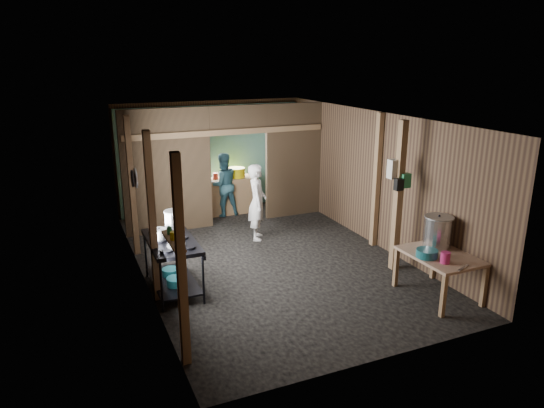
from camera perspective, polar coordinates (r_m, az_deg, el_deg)
name	(u,v)px	position (r m, az deg, el deg)	size (l,w,h in m)	color
floor	(268,258)	(9.22, -0.50, -6.24)	(4.50, 7.00, 0.00)	black
ceiling	(267,117)	(8.55, -0.54, 10.03)	(4.50, 7.00, 0.00)	black
wall_back	(211,156)	(12.02, -7.07, 5.54)	(4.50, 0.00, 2.60)	brown
wall_front	(385,262)	(5.90, 12.93, -6.55)	(4.50, 0.00, 2.60)	brown
wall_left	(139,205)	(8.22, -15.12, -0.08)	(0.00, 7.00, 2.60)	brown
wall_right	(374,178)	(9.86, 11.62, 2.90)	(0.00, 7.00, 2.60)	brown
partition_left	(167,172)	(10.47, -11.99, 3.67)	(1.85, 0.10, 2.60)	brown
partition_right	(293,160)	(11.38, 2.48, 5.04)	(1.35, 0.10, 2.60)	brown
partition_header	(238,119)	(10.71, -3.94, 9.71)	(1.30, 0.10, 0.60)	brown
turquoise_panel	(212,158)	(11.97, -6.97, 5.26)	(4.40, 0.06, 2.50)	#609A96
back_counter	(231,195)	(11.79, -4.75, 1.03)	(1.20, 0.50, 0.85)	#91643F
wall_clock	(221,131)	(11.90, -5.86, 8.40)	(0.20, 0.20, 0.03)	beige
post_left_a	(181,264)	(5.81, -10.44, -6.77)	(0.10, 0.12, 2.60)	#91643F
post_left_b	(152,218)	(7.47, -13.64, -1.63)	(0.10, 0.12, 2.60)	#91643F
post_left_c	(132,187)	(9.38, -15.83, 1.90)	(0.10, 0.12, 2.60)	#91643F
post_right	(377,181)	(9.67, 11.95, 2.60)	(0.10, 0.12, 2.60)	#91643F
post_free	(398,197)	(8.62, 14.33, 0.75)	(0.12, 0.12, 2.60)	#91643F
cross_beam	(228,132)	(10.62, -5.10, 8.26)	(4.40, 0.12, 0.12)	#91643F
pan_lid_big	(136,178)	(8.52, -15.45, 2.92)	(0.34, 0.34, 0.03)	#959595
pan_lid_small	(132,179)	(8.93, -15.78, 2.84)	(0.30, 0.30, 0.03)	black
wall_shelf	(173,241)	(6.23, -11.29, -4.18)	(0.14, 0.80, 0.03)	#91643F
jar_white	(178,243)	(5.98, -10.80, -4.39)	(0.07, 0.07, 0.10)	beige
jar_yellow	(173,236)	(6.21, -11.32, -3.62)	(0.08, 0.08, 0.10)	gold
jar_green	(169,230)	(6.42, -11.75, -2.99)	(0.06, 0.06, 0.10)	#207A46
bag_white	(395,169)	(8.54, 13.97, 3.95)	(0.22, 0.15, 0.32)	beige
bag_green	(405,180)	(8.55, 15.09, 2.64)	(0.16, 0.12, 0.24)	#207A46
bag_black	(399,184)	(8.46, 14.40, 2.20)	(0.14, 0.10, 0.20)	black
gas_range	(173,265)	(8.02, -11.36, -6.91)	(0.74, 1.44, 0.85)	black
prep_table	(438,275)	(8.12, 18.62, -7.79)	(0.85, 1.17, 0.69)	#A57D60
stove_pot_large	(174,220)	(8.32, -11.21, -1.83)	(0.32, 0.32, 0.33)	silver
stove_pot_med	(159,235)	(7.84, -12.85, -3.54)	(0.24, 0.24, 0.21)	silver
frying_pan	(176,246)	(7.52, -10.96, -4.80)	(0.28, 0.50, 0.07)	#959595
blue_tub_front	(176,281)	(7.92, -10.97, -8.75)	(0.30, 0.30, 0.12)	#195961
blue_tub_back	(171,272)	(8.28, -11.59, -7.68)	(0.28, 0.28, 0.11)	#195961
stock_pot	(438,232)	(8.20, 18.57, -3.11)	(0.45, 0.45, 0.52)	silver
wash_basin	(427,253)	(7.80, 17.42, -5.45)	(0.32, 0.32, 0.12)	#195961
pink_bucket	(445,258)	(7.66, 19.34, -5.85)	(0.14, 0.14, 0.17)	#B62562
knife	(464,268)	(7.60, 21.20, -6.85)	(0.30, 0.04, 0.01)	silver
yellow_tub	(237,173)	(11.71, -4.11, 3.64)	(0.40, 0.40, 0.22)	gold
red_cup	(216,176)	(11.56, -6.52, 3.21)	(0.12, 0.12, 0.15)	#AE2919
cook	(257,202)	(9.95, -1.72, 0.23)	(0.57, 0.37, 1.55)	white
worker_back	(223,185)	(11.50, -5.67, 2.24)	(0.72, 0.56, 1.48)	#326170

